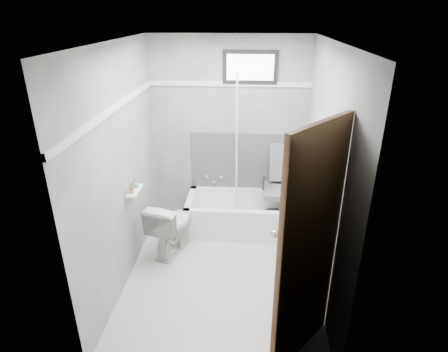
# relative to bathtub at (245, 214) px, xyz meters

# --- Properties ---
(floor) EXTENTS (2.60, 2.60, 0.00)m
(floor) POSITION_rel_bathtub_xyz_m (-0.23, -0.93, -0.21)
(floor) COLOR silver
(floor) RESTS_ON ground
(ceiling) EXTENTS (2.60, 2.60, 0.00)m
(ceiling) POSITION_rel_bathtub_xyz_m (-0.23, -0.93, 2.19)
(ceiling) COLOR silver
(ceiling) RESTS_ON floor
(wall_back) EXTENTS (2.00, 0.02, 2.40)m
(wall_back) POSITION_rel_bathtub_xyz_m (-0.23, 0.37, 0.99)
(wall_back) COLOR slate
(wall_back) RESTS_ON floor
(wall_front) EXTENTS (2.00, 0.02, 2.40)m
(wall_front) POSITION_rel_bathtub_xyz_m (-0.23, -2.23, 0.99)
(wall_front) COLOR slate
(wall_front) RESTS_ON floor
(wall_left) EXTENTS (0.02, 2.60, 2.40)m
(wall_left) POSITION_rel_bathtub_xyz_m (-1.23, -0.93, 0.99)
(wall_left) COLOR slate
(wall_left) RESTS_ON floor
(wall_right) EXTENTS (0.02, 2.60, 2.40)m
(wall_right) POSITION_rel_bathtub_xyz_m (0.77, -0.93, 0.99)
(wall_right) COLOR slate
(wall_right) RESTS_ON floor
(bathtub) EXTENTS (1.50, 0.70, 0.42)m
(bathtub) POSITION_rel_bathtub_xyz_m (0.00, 0.00, 0.00)
(bathtub) COLOR white
(bathtub) RESTS_ON floor
(office_chair) EXTENTS (0.56, 0.56, 0.97)m
(office_chair) POSITION_rel_bathtub_xyz_m (0.47, 0.05, 0.39)
(office_chair) COLOR slate
(office_chair) RESTS_ON bathtub
(toilet) EXTENTS (0.55, 0.75, 0.66)m
(toilet) POSITION_rel_bathtub_xyz_m (-0.85, -0.57, 0.12)
(toilet) COLOR silver
(toilet) RESTS_ON floor
(door) EXTENTS (0.78, 0.78, 2.00)m
(door) POSITION_rel_bathtub_xyz_m (0.75, -2.21, 0.79)
(door) COLOR brown
(door) RESTS_ON floor
(window) EXTENTS (0.66, 0.04, 0.40)m
(window) POSITION_rel_bathtub_xyz_m (0.02, 0.36, 1.81)
(window) COLOR black
(window) RESTS_ON wall_back
(backerboard) EXTENTS (1.50, 0.02, 0.78)m
(backerboard) POSITION_rel_bathtub_xyz_m (0.02, 0.36, 0.59)
(backerboard) COLOR #4C4C4F
(backerboard) RESTS_ON wall_back
(trim_back) EXTENTS (2.00, 0.02, 0.06)m
(trim_back) POSITION_rel_bathtub_xyz_m (-0.23, 0.36, 1.61)
(trim_back) COLOR white
(trim_back) RESTS_ON wall_back
(trim_left) EXTENTS (0.02, 2.60, 0.06)m
(trim_left) POSITION_rel_bathtub_xyz_m (-1.22, -0.93, 1.61)
(trim_left) COLOR white
(trim_left) RESTS_ON wall_left
(pole) EXTENTS (0.02, 0.33, 1.93)m
(pole) POSITION_rel_bathtub_xyz_m (-0.12, 0.13, 0.84)
(pole) COLOR white
(pole) RESTS_ON bathtub
(shelf) EXTENTS (0.10, 0.32, 0.02)m
(shelf) POSITION_rel_bathtub_xyz_m (-1.16, -0.80, 0.69)
(shelf) COLOR white
(shelf) RESTS_ON wall_left
(soap_bottle_a) EXTENTS (0.06, 0.06, 0.10)m
(soap_bottle_a) POSITION_rel_bathtub_xyz_m (-1.17, -0.88, 0.76)
(soap_bottle_a) COLOR olive
(soap_bottle_a) RESTS_ON shelf
(soap_bottle_b) EXTENTS (0.11, 0.11, 0.10)m
(soap_bottle_b) POSITION_rel_bathtub_xyz_m (-1.17, -0.74, 0.75)
(soap_bottle_b) COLOR teal
(soap_bottle_b) RESTS_ON shelf
(faucet) EXTENTS (0.26, 0.10, 0.16)m
(faucet) POSITION_rel_bathtub_xyz_m (-0.43, 0.34, 0.34)
(faucet) COLOR silver
(faucet) RESTS_ON wall_back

